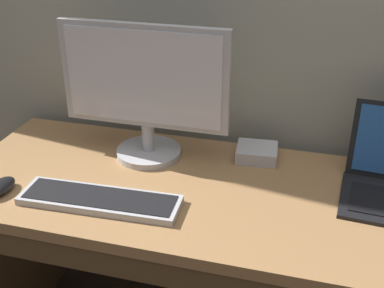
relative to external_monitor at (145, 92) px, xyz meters
name	(u,v)px	position (x,y,z in m)	size (l,w,h in m)	color
desk	(230,253)	(0.31, -0.15, -0.44)	(1.68, 0.61, 0.73)	#A87A4C
external_monitor	(145,92)	(0.00, 0.00, 0.00)	(0.53, 0.21, 0.43)	#B7B7BC
wired_keyboard	(100,200)	(-0.04, -0.29, -0.21)	(0.45, 0.14, 0.02)	#BCBCC1
computer_mouse	(0,187)	(-0.34, -0.31, -0.21)	(0.06, 0.11, 0.04)	black
external_drive_box	(257,153)	(0.34, 0.08, -0.20)	(0.13, 0.11, 0.04)	silver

